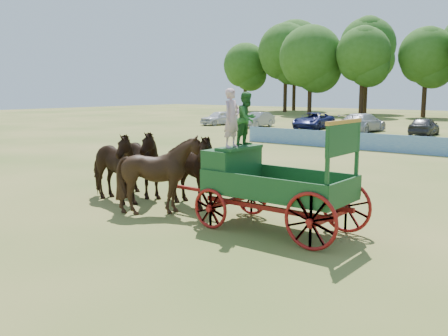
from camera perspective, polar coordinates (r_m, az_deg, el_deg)
ground at (r=13.52m, az=7.25°, el=-6.98°), size 160.00×160.00×0.00m
horse_lead_left at (r=16.75m, az=-12.85°, el=0.13°), size 2.92×1.55×2.37m
horse_lead_right at (r=17.46m, az=-10.05°, el=0.56°), size 2.98×1.73×2.37m
horse_wheel_left at (r=14.98m, az=-7.06°, el=-0.74°), size 2.18×1.94×2.37m
horse_wheel_right at (r=15.76m, az=-4.22°, el=-0.22°), size 2.97×1.70×2.37m
farm_dray at (r=13.45m, az=3.59°, el=0.02°), size 6.00×2.00×3.72m
sponsor_banner at (r=30.32m, az=23.45°, el=2.25°), size 26.00×0.08×1.05m
parked_cars at (r=43.90m, az=19.77°, el=4.65°), size 37.67×6.71×1.64m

